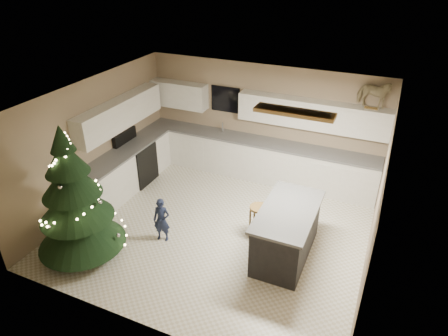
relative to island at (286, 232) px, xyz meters
The scene contains 8 objects.
ground_plane 1.51m from the island, behind, with size 5.50×5.50×0.00m, color silver.
room_shell 1.90m from the island, behind, with size 5.52×5.02×2.61m.
cabinetry 2.99m from the island, 141.59° to the left, with size 5.50×3.20×2.00m.
island is the anchor object (origin of this frame).
bar_stool 0.69m from the island, 153.64° to the left, with size 0.34×0.34×0.65m.
christmas_tree 3.60m from the island, 156.84° to the right, with size 1.54×1.49×2.46m.
toddler 2.25m from the island, 166.85° to the right, with size 0.31×0.21×0.86m, color black.
rocking_horse 3.23m from the island, 70.98° to the left, with size 0.70×0.41×0.58m.
Camera 1 is at (2.65, -5.64, 4.77)m, focal length 32.00 mm.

